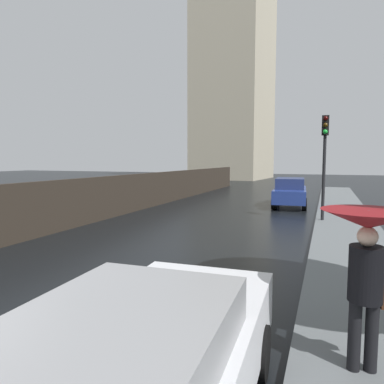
{
  "coord_description": "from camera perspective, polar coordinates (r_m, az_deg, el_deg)",
  "views": [
    {
      "loc": [
        4.36,
        -2.42,
        2.5
      ],
      "look_at": [
        0.11,
        8.68,
        1.4
      ],
      "focal_mm": 33.01,
      "sensor_mm": 36.0,
      "label": 1
    }
  ],
  "objects": [
    {
      "name": "traffic_light",
      "position": [
        14.58,
        20.64,
        6.72
      ],
      "size": [
        0.26,
        0.39,
        4.03
      ],
      "color": "black",
      "rests_on": "sidewalk_strip"
    },
    {
      "name": "pedestrian_with_umbrella_near",
      "position": [
        4.33,
        26.48,
        -7.87
      ],
      "size": [
        0.99,
        0.99,
        1.81
      ],
      "rotation": [
        0.0,
        0.0,
        0.23
      ],
      "color": "black",
      "rests_on": "sidewalk_strip"
    },
    {
      "name": "car_blue_near_kerb",
      "position": [
        19.43,
        15.55,
        -0.0
      ],
      "size": [
        1.91,
        4.4,
        1.52
      ],
      "rotation": [
        0.0,
        0.0,
        0.06
      ],
      "color": "navy",
      "rests_on": "ground"
    },
    {
      "name": "distant_tower",
      "position": [
        48.38,
        6.77,
        18.17
      ],
      "size": [
        9.39,
        10.6,
        26.64
      ],
      "color": "#B2A88E",
      "rests_on": "ground"
    }
  ]
}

